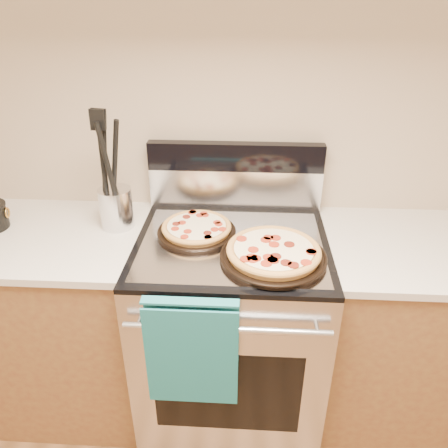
# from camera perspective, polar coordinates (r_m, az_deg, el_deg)

# --- Properties ---
(wall_back) EXTENTS (4.00, 0.00, 4.00)m
(wall_back) POSITION_cam_1_polar(r_m,az_deg,el_deg) (1.89, 1.65, 14.66)
(wall_back) COLOR tan
(wall_back) RESTS_ON ground
(range_body) EXTENTS (0.76, 0.68, 0.90)m
(range_body) POSITION_cam_1_polar(r_m,az_deg,el_deg) (2.01, 0.93, -13.86)
(range_body) COLOR #B7B7BC
(range_body) RESTS_ON ground
(oven_window) EXTENTS (0.56, 0.01, 0.40)m
(oven_window) POSITION_cam_1_polar(r_m,az_deg,el_deg) (1.77, 0.41, -21.16)
(oven_window) COLOR black
(oven_window) RESTS_ON range_body
(cooktop) EXTENTS (0.76, 0.68, 0.02)m
(cooktop) POSITION_cam_1_polar(r_m,az_deg,el_deg) (1.73, 1.05, -2.52)
(cooktop) COLOR black
(cooktop) RESTS_ON range_body
(backsplash_lower) EXTENTS (0.76, 0.06, 0.18)m
(backsplash_lower) POSITION_cam_1_polar(r_m,az_deg,el_deg) (1.96, 1.47, 4.67)
(backsplash_lower) COLOR silver
(backsplash_lower) RESTS_ON cooktop
(backsplash_upper) EXTENTS (0.76, 0.06, 0.12)m
(backsplash_upper) POSITION_cam_1_polar(r_m,az_deg,el_deg) (1.90, 1.53, 8.80)
(backsplash_upper) COLOR black
(backsplash_upper) RESTS_ON backsplash_lower
(oven_handle) EXTENTS (0.70, 0.03, 0.03)m
(oven_handle) POSITION_cam_1_polar(r_m,az_deg,el_deg) (1.49, 0.37, -13.61)
(oven_handle) COLOR silver
(oven_handle) RESTS_ON range_body
(dish_towel) EXTENTS (0.32, 0.05, 0.42)m
(dish_towel) POSITION_cam_1_polar(r_m,az_deg,el_deg) (1.57, -4.19, -16.11)
(dish_towel) COLOR #1A8473
(dish_towel) RESTS_ON oven_handle
(foil_sheet) EXTENTS (0.70, 0.55, 0.01)m
(foil_sheet) POSITION_cam_1_polar(r_m,az_deg,el_deg) (1.70, 1.01, -2.66)
(foil_sheet) COLOR gray
(foil_sheet) RESTS_ON cooktop
(cabinet_left) EXTENTS (1.00, 0.62, 0.88)m
(cabinet_left) POSITION_cam_1_polar(r_m,az_deg,el_deg) (2.24, -22.66, -11.59)
(cabinet_left) COLOR brown
(cabinet_left) RESTS_ON ground
(countertop_left) EXTENTS (1.02, 0.64, 0.03)m
(countertop_left) POSITION_cam_1_polar(r_m,az_deg,el_deg) (2.00, -25.06, -1.43)
(countertop_left) COLOR beige
(countertop_left) RESTS_ON cabinet_left
(cabinet_right) EXTENTS (1.00, 0.62, 0.88)m
(cabinet_right) POSITION_cam_1_polar(r_m,az_deg,el_deg) (2.19, 25.27, -13.17)
(cabinet_right) COLOR brown
(cabinet_right) RESTS_ON ground
(pepperoni_pizza_back) EXTENTS (0.39, 0.39, 0.04)m
(pepperoni_pizza_back) POSITION_cam_1_polar(r_m,az_deg,el_deg) (1.76, -3.60, -0.64)
(pepperoni_pizza_back) COLOR #C5893C
(pepperoni_pizza_back) RESTS_ON foil_sheet
(pepperoni_pizza_front) EXTENTS (0.43, 0.43, 0.05)m
(pepperoni_pizza_front) POSITION_cam_1_polar(r_m,az_deg,el_deg) (1.60, 6.47, -3.79)
(pepperoni_pizza_front) COLOR #C5893C
(pepperoni_pizza_front) RESTS_ON foil_sheet
(utensil_crock) EXTENTS (0.14, 0.14, 0.17)m
(utensil_crock) POSITION_cam_1_polar(r_m,az_deg,el_deg) (1.87, -13.89, 2.05)
(utensil_crock) COLOR silver
(utensil_crock) RESTS_ON countertop_left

